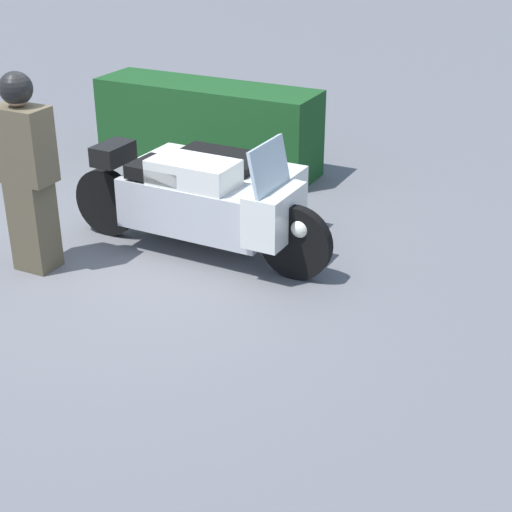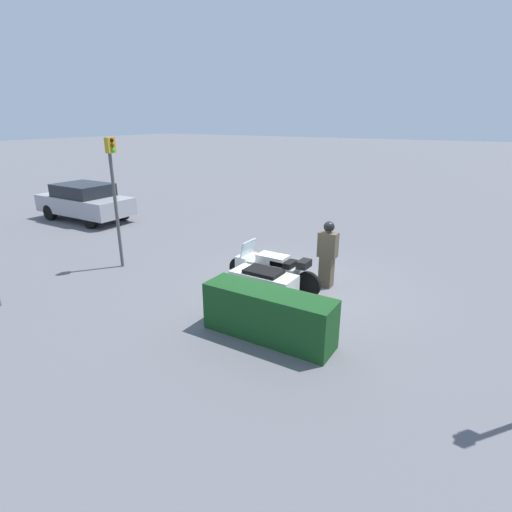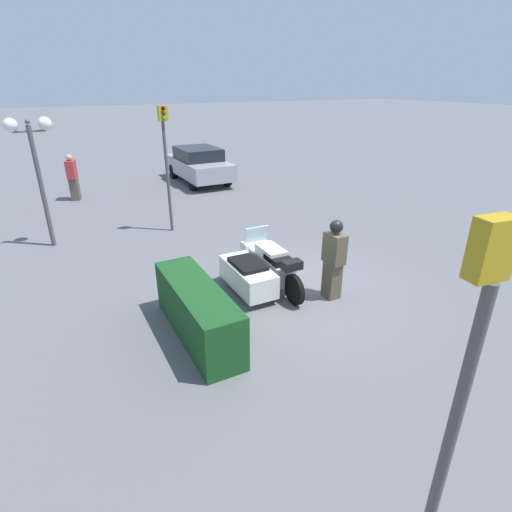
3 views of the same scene
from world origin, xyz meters
name	(u,v)px [view 3 (image 3 of 3)]	position (x,y,z in m)	size (l,w,h in m)	color
ground_plane	(297,292)	(0.00, 0.00, 0.00)	(160.00, 160.00, 0.00)	slate
police_motorcycle	(256,268)	(0.65, 0.66, 0.47)	(2.63, 1.31, 1.16)	black
officer_rider	(334,258)	(-0.49, -0.53, 0.91)	(0.47, 0.28, 1.72)	brown
hedge_bush_curbside	(197,311)	(-0.49, 2.46, 0.49)	(2.65, 0.73, 0.99)	#19471E
twin_lamp_post	(33,149)	(5.53, 4.52, 2.66)	(0.34, 1.10, 3.43)	#4C4C51
traffic_light_near	(166,153)	(5.13, 1.21, 2.37)	(0.23, 0.27, 3.63)	#4C4C4C
traffic_light_far	(460,385)	(-5.10, 2.14, 2.30)	(0.22, 0.28, 3.51)	#4C4C4C
parked_car_background	(199,164)	(10.91, -1.87, 0.81)	(4.26, 1.83, 1.54)	#9E9EA3
pedestrian_bystander	(73,178)	(10.32, 3.45, 0.87)	(0.56, 0.44, 1.74)	brown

